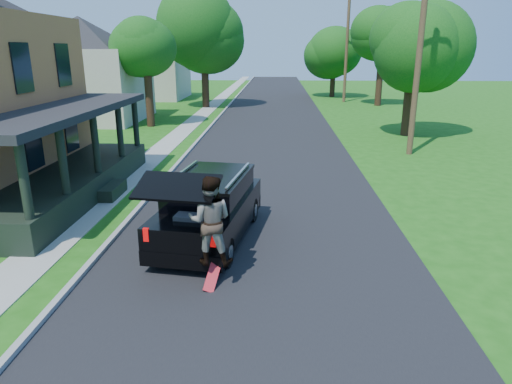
{
  "coord_description": "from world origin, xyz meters",
  "views": [
    {
      "loc": [
        0.39,
        -9.09,
        4.98
      ],
      "look_at": [
        -0.16,
        3.0,
        1.19
      ],
      "focal_mm": 32.0,
      "sensor_mm": 36.0,
      "label": 1
    }
  ],
  "objects_px": {
    "tree_right_near": "(415,33)",
    "utility_pole_near": "(421,34)",
    "black_suv": "(209,208)",
    "skateboarder": "(210,220)"
  },
  "relations": [
    {
      "from": "tree_right_near",
      "to": "utility_pole_near",
      "type": "xyz_separation_m",
      "value": [
        -1.18,
        -5.32,
        -0.22
      ]
    },
    {
      "from": "utility_pole_near",
      "to": "tree_right_near",
      "type": "bearing_deg",
      "value": 65.23
    },
    {
      "from": "black_suv",
      "to": "tree_right_near",
      "type": "bearing_deg",
      "value": 68.04
    },
    {
      "from": "tree_right_near",
      "to": "utility_pole_near",
      "type": "bearing_deg",
      "value": -102.55
    },
    {
      "from": "skateboarder",
      "to": "utility_pole_near",
      "type": "bearing_deg",
      "value": -118.64
    },
    {
      "from": "black_suv",
      "to": "utility_pole_near",
      "type": "bearing_deg",
      "value": 61.15
    },
    {
      "from": "skateboarder",
      "to": "utility_pole_near",
      "type": "height_order",
      "value": "utility_pole_near"
    },
    {
      "from": "utility_pole_near",
      "to": "skateboarder",
      "type": "bearing_deg",
      "value": -132.79
    },
    {
      "from": "skateboarder",
      "to": "black_suv",
      "type": "bearing_deg",
      "value": -78.91
    },
    {
      "from": "tree_right_near",
      "to": "utility_pole_near",
      "type": "relative_size",
      "value": 0.79
    }
  ]
}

